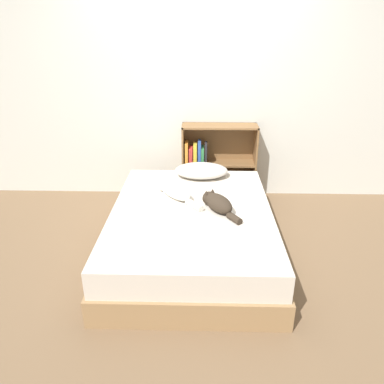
% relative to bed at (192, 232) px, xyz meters
% --- Properties ---
extents(ground_plane, '(8.00, 8.00, 0.00)m').
position_rel_bed_xyz_m(ground_plane, '(0.00, 0.00, -0.22)').
color(ground_plane, brown).
extents(wall_back, '(8.00, 0.06, 2.50)m').
position_rel_bed_xyz_m(wall_back, '(0.00, 1.35, 1.03)').
color(wall_back, silver).
rests_on(wall_back, ground_plane).
extents(bed, '(1.42, 1.92, 0.44)m').
position_rel_bed_xyz_m(bed, '(0.00, 0.00, 0.00)').
color(bed, '#99754C').
rests_on(bed, ground_plane).
extents(pillow, '(0.55, 0.36, 0.14)m').
position_rel_bed_xyz_m(pillow, '(0.08, 0.75, 0.29)').
color(pillow, beige).
rests_on(pillow, bed).
extents(cat_light, '(0.47, 0.53, 0.16)m').
position_rel_bed_xyz_m(cat_light, '(-0.18, 0.27, 0.29)').
color(cat_light, white).
rests_on(cat_light, bed).
extents(cat_dark, '(0.34, 0.44, 0.15)m').
position_rel_bed_xyz_m(cat_dark, '(0.22, -0.01, 0.29)').
color(cat_dark, '#33281E').
rests_on(cat_dark, bed).
extents(bookshelf, '(0.84, 0.26, 0.88)m').
position_rel_bed_xyz_m(bookshelf, '(0.24, 1.21, 0.25)').
color(bookshelf, brown).
rests_on(bookshelf, ground_plane).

